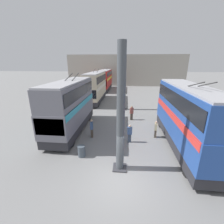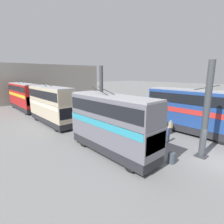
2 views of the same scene
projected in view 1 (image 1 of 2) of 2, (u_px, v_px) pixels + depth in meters
ground_plane at (119, 182)px, 9.01m from camera, size 240.00×240.00×0.00m
depot_back_wall at (126, 71)px, 45.48m from camera, size 0.50×36.00×9.25m
support_column_near at (121, 115)px, 9.03m from camera, size 0.91×0.91×7.99m
support_column_far at (124, 84)px, 21.94m from camera, size 0.91×0.91×7.99m
bus_left_near at (187, 114)px, 12.12m from camera, size 10.60×2.54×5.79m
bus_right_near at (70, 103)px, 15.09m from camera, size 9.12×2.54×5.81m
bus_right_mid at (95, 85)px, 27.03m from camera, size 10.01×2.54×5.85m
bus_right_far at (105, 79)px, 39.08m from camera, size 11.33×2.54×5.77m
person_by_right_row at (92, 128)px, 14.25m from camera, size 0.45×0.29×1.81m
person_by_left_row at (156, 129)px, 14.22m from camera, size 0.46×0.33×1.66m
person_aisle_midway at (132, 112)px, 18.64m from camera, size 0.36×0.47×1.81m
person_aisle_foreground at (130, 133)px, 13.32m from camera, size 0.24×0.42×1.70m
oil_drum at (82, 151)px, 11.42m from camera, size 0.60×0.60×0.88m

